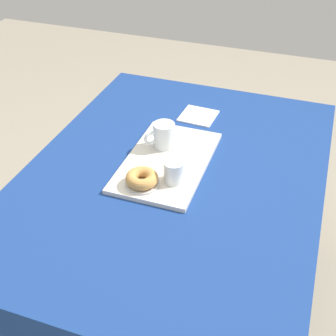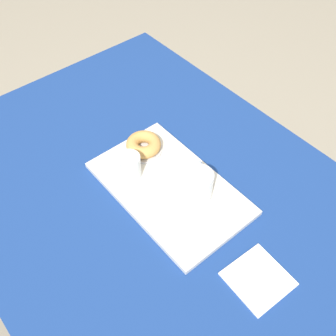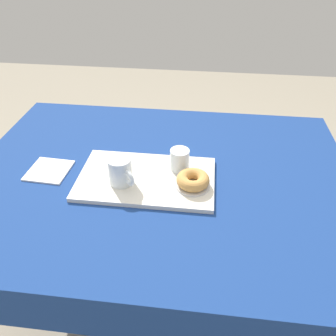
{
  "view_description": "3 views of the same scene",
  "coord_description": "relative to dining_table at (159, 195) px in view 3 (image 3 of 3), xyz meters",
  "views": [
    {
      "loc": [
        -1.2,
        -0.4,
        1.68
      ],
      "look_at": [
        -0.05,
        0.0,
        0.78
      ],
      "focal_mm": 48.94,
      "sensor_mm": 36.0,
      "label": 1
    },
    {
      "loc": [
        0.58,
        -0.42,
        1.67
      ],
      "look_at": [
        -0.02,
        0.08,
        0.75
      ],
      "focal_mm": 43.11,
      "sensor_mm": 36.0,
      "label": 2
    },
    {
      "loc": [
        -0.14,
        0.94,
        1.46
      ],
      "look_at": [
        -0.03,
        0.01,
        0.77
      ],
      "focal_mm": 36.32,
      "sensor_mm": 36.0,
      "label": 3
    }
  ],
  "objects": [
    {
      "name": "sugar_donut_left",
      "position": [
        -0.12,
        0.07,
        0.14
      ],
      "size": [
        0.11,
        0.11,
        0.04
      ],
      "primitive_type": "torus",
      "color": "tan",
      "rests_on": "donut_plate_left"
    },
    {
      "name": "water_glass_near",
      "position": [
        -0.07,
        -0.02,
        0.15
      ],
      "size": [
        0.07,
        0.07,
        0.08
      ],
      "color": "white",
      "rests_on": "serving_tray"
    },
    {
      "name": "ground_plane",
      "position": [
        0.0,
        0.0,
        -0.64
      ],
      "size": [
        6.0,
        6.0,
        0.0
      ],
      "primitive_type": "plane",
      "color": "gray"
    },
    {
      "name": "tea_mug_left",
      "position": [
        0.11,
        0.08,
        0.16
      ],
      "size": [
        0.1,
        0.1,
        0.09
      ],
      "color": "white",
      "rests_on": "serving_tray"
    },
    {
      "name": "serving_tray",
      "position": [
        0.04,
        0.04,
        0.1
      ],
      "size": [
        0.46,
        0.28,
        0.02
      ],
      "primitive_type": "cube",
      "color": "silver",
      "rests_on": "dining_table"
    },
    {
      "name": "dining_table",
      "position": [
        0.0,
        0.0,
        0.0
      ],
      "size": [
        1.35,
        1.0,
        0.73
      ],
      "color": "navy",
      "rests_on": "ground"
    },
    {
      "name": "paper_napkin",
      "position": [
        0.39,
        0.03,
        0.1
      ],
      "size": [
        0.15,
        0.15,
        0.01
      ],
      "primitive_type": "cube",
      "rotation": [
        0.0,
        0.0,
        -0.06
      ],
      "color": "white",
      "rests_on": "dining_table"
    },
    {
      "name": "donut_plate_left",
      "position": [
        -0.12,
        0.07,
        0.12
      ],
      "size": [
        0.11,
        0.11,
        0.01
      ],
      "primitive_type": "cylinder",
      "color": "silver",
      "rests_on": "serving_tray"
    }
  ]
}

